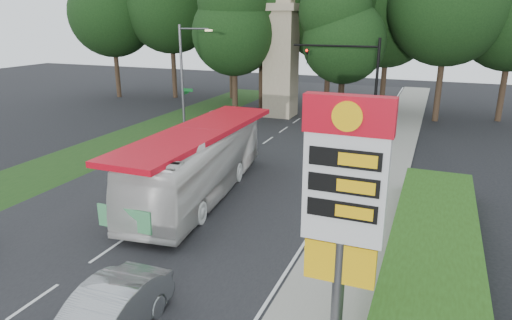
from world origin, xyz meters
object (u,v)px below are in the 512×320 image
at_px(traffic_signal_mast, 358,75).
at_px(streetlight_signs, 184,73).
at_px(monument, 281,58).
at_px(gas_station_pylon, 344,194).
at_px(sedan_silver, 104,319).
at_px(transit_bus, 199,163).

xyz_separation_m(traffic_signal_mast, streetlight_signs, (-12.67, -1.99, -0.23)).
bearing_deg(monument, gas_station_pylon, -68.20).
bearing_deg(sedan_silver, streetlight_signs, 112.05).
bearing_deg(streetlight_signs, sedan_silver, -64.95).
height_order(gas_station_pylon, sedan_silver, gas_station_pylon).
bearing_deg(monument, sedan_silver, -79.89).
distance_m(streetlight_signs, monument, 9.44).
xyz_separation_m(traffic_signal_mast, transit_bus, (-5.18, -13.57, -2.99)).
distance_m(gas_station_pylon, sedan_silver, 7.21).
height_order(monument, sedan_silver, monument).
bearing_deg(gas_station_pylon, streetlight_signs, 128.96).
height_order(gas_station_pylon, traffic_signal_mast, traffic_signal_mast).
height_order(traffic_signal_mast, monument, monument).
distance_m(monument, transit_bus, 20.02).
distance_m(monument, sedan_silver, 30.94).
height_order(streetlight_signs, transit_bus, streetlight_signs).
bearing_deg(transit_bus, monument, 90.12).
bearing_deg(traffic_signal_mast, streetlight_signs, -171.08).
height_order(traffic_signal_mast, streetlight_signs, streetlight_signs).
height_order(streetlight_signs, monument, monument).
xyz_separation_m(gas_station_pylon, transit_bus, (-8.70, 8.44, -2.77)).
relative_size(traffic_signal_mast, monument, 0.72).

